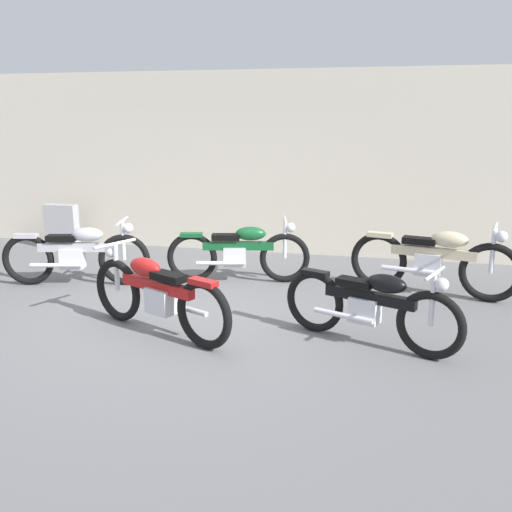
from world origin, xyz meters
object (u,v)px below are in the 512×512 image
at_px(stone_marker, 62,226).
at_px(motorcycle_green, 239,252).
at_px(motorcycle_silver, 77,254).
at_px(motorcycle_red, 157,294).
at_px(motorcycle_cream, 434,260).
at_px(motorcycle_black, 371,306).

xyz_separation_m(stone_marker, motorcycle_green, (3.61, -1.35, 0.04)).
relative_size(motorcycle_silver, motorcycle_red, 1.07).
xyz_separation_m(stone_marker, motorcycle_silver, (1.45, -1.98, 0.05)).
bearing_deg(motorcycle_red, motorcycle_cream, -120.71).
relative_size(motorcycle_silver, motorcycle_black, 1.10).
bearing_deg(motorcycle_black, motorcycle_silver, -175.31).
xyz_separation_m(motorcycle_green, motorcycle_black, (1.86, -1.88, -0.01)).
bearing_deg(motorcycle_black, motorcycle_green, 156.70).
bearing_deg(motorcycle_green, motorcycle_silver, -175.92).
height_order(stone_marker, motorcycle_cream, motorcycle_cream).
xyz_separation_m(motorcycle_black, motorcycle_red, (-2.24, -0.18, 0.02)).
height_order(motorcycle_cream, motorcycle_red, motorcycle_cream).
bearing_deg(stone_marker, motorcycle_black, -30.53).
distance_m(motorcycle_silver, motorcycle_cream, 4.82).
relative_size(motorcycle_silver, motorcycle_cream, 0.94).
bearing_deg(motorcycle_red, motorcycle_silver, -14.17).
bearing_deg(motorcycle_cream, motorcycle_silver, -159.26).
bearing_deg(stone_marker, motorcycle_red, -46.60).
bearing_deg(motorcycle_green, motorcycle_cream, -12.11).
height_order(motorcycle_silver, motorcycle_red, motorcycle_silver).
relative_size(motorcycle_cream, motorcycle_red, 1.13).
relative_size(stone_marker, motorcycle_black, 0.43).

